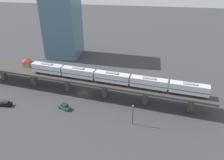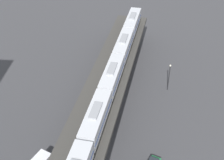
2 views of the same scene
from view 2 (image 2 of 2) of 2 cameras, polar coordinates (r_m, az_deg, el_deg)
ground_plane at (r=59.62m, az=-3.81°, el=-12.68°), size 400.00×400.00×0.00m
elevated_viaduct at (r=55.61m, az=-4.00°, el=-8.67°), size 20.98×92.28×6.60m
subway_train at (r=61.76m, az=-0.00°, el=0.78°), size 11.37×62.19×4.45m
street_lamp at (r=71.88m, az=10.40°, el=0.86°), size 0.44×0.44×6.94m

